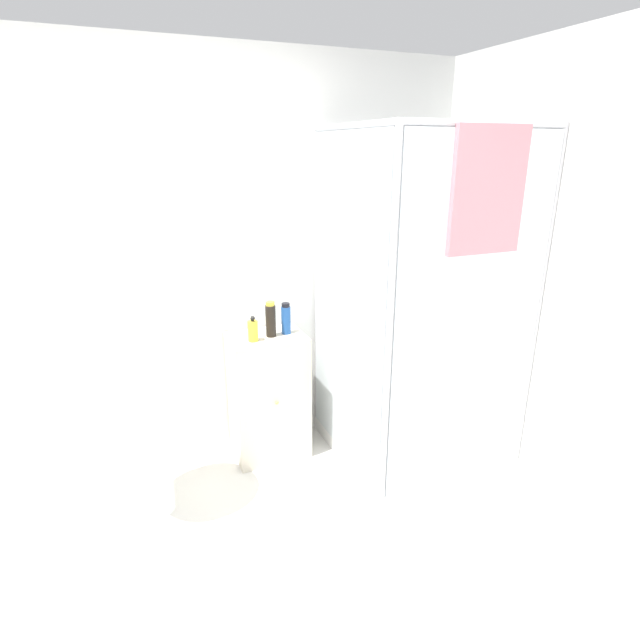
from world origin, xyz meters
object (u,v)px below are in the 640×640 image
(sink, at_px, (149,407))
(shampoo_bottle_blue, at_px, (286,319))
(shampoo_bottle_tall_black, at_px, (271,320))
(soap_dispenser, at_px, (253,331))

(sink, bearing_deg, shampoo_bottle_blue, 19.62)
(shampoo_bottle_tall_black, height_order, shampoo_bottle_blue, shampoo_bottle_tall_black)
(soap_dispenser, bearing_deg, shampoo_bottle_tall_black, 16.69)
(shampoo_bottle_tall_black, bearing_deg, shampoo_bottle_blue, 6.32)
(shampoo_bottle_tall_black, distance_m, shampoo_bottle_blue, 0.10)
(soap_dispenser, relative_size, shampoo_bottle_tall_black, 0.71)
(shampoo_bottle_tall_black, relative_size, shampoo_bottle_blue, 1.12)
(sink, relative_size, soap_dispenser, 6.22)
(soap_dispenser, xyz_separation_m, shampoo_bottle_blue, (0.23, 0.05, 0.03))
(shampoo_bottle_blue, bearing_deg, shampoo_bottle_tall_black, -173.68)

